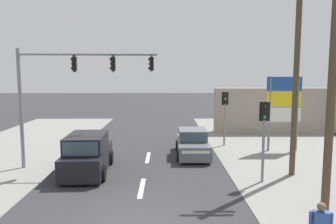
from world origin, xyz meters
The scene contains 12 objects.
ground_plane centered at (0.00, 0.00, 0.00)m, with size 140.00×140.00×0.00m, color #303033.
lane_dash_mid centered at (0.00, 3.00, 0.00)m, with size 0.20×2.40×0.01m, color silver.
lane_dash_far centered at (0.00, 8.00, 0.00)m, with size 0.20×2.40×0.01m, color silver.
utility_pole_foreground_right centered at (6.09, -0.01, 5.59)m, with size 3.78×0.62×10.44m.
utility_pole_midground_right centered at (6.96, 4.68, 5.37)m, with size 1.80×0.26×10.25m.
traffic_signal_mast centered at (-3.82, 6.06, 4.35)m, with size 6.89×0.55×6.00m.
pedestal_signal_right_kerb centered at (5.27, 3.69, 2.42)m, with size 0.44×0.30×3.56m.
pedestal_signal_far_median centered at (4.91, 11.05, 2.42)m, with size 0.44×0.29×3.56m.
shopping_plaza_sign centered at (8.21, 9.52, 2.98)m, with size 2.10×0.16×4.60m.
shopfront_wall_far centered at (11.00, 16.00, 1.80)m, with size 12.00×1.00×3.60m, color #A39384.
sedan_oncoming_near centered at (2.58, 8.40, 0.70)m, with size 1.92×4.26×1.56m.
suv_oncoming_mid centered at (-2.76, 5.19, 0.88)m, with size 2.21×4.61×1.90m.
Camera 1 is at (0.98, -10.26, 4.77)m, focal length 35.00 mm.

